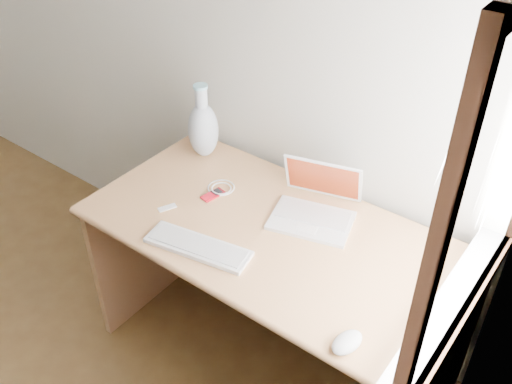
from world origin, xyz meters
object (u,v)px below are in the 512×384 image
Objects in this scene: laptop at (318,207)px; vase at (203,128)px; external_keyboard at (198,246)px; desk at (286,261)px.

vase is at bearing 157.66° from laptop.
external_keyboard is 1.20× the size of vase.
desk is at bearing -15.27° from vase.
laptop is 0.47m from external_keyboard.
laptop is at bearing 43.77° from desk.
desk is 0.29m from laptop.
laptop reaches higher than external_keyboard.
laptop is at bearing -6.50° from vase.
desk is at bearing -152.07° from laptop.
laptop is 0.86× the size of external_keyboard.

